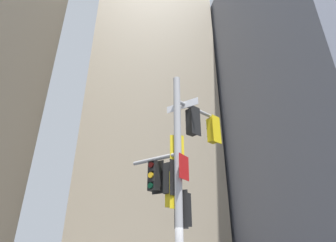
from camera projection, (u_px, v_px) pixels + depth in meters
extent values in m
cube|color=slate|center=(329.00, 82.00, 27.02)|extent=(17.99, 17.99, 34.28)
cube|color=tan|center=(147.00, 120.00, 37.51)|extent=(15.68, 15.68, 36.05)
cylinder|color=#B2B2B5|center=(178.00, 181.00, 8.28)|extent=(0.25, 0.25, 7.75)
cylinder|color=#B2B2B5|center=(197.00, 110.00, 10.17)|extent=(1.96, 1.26, 0.14)
cylinder|color=#B2B2B5|center=(155.00, 159.00, 9.18)|extent=(1.43, 1.54, 0.14)
cube|color=black|center=(196.00, 120.00, 9.59)|extent=(0.43, 0.27, 1.14)
cube|color=black|center=(192.00, 122.00, 9.72)|extent=(0.47, 0.47, 1.00)
cylinder|color=#360605|center=(188.00, 115.00, 10.00)|extent=(0.20, 0.15, 0.20)
cube|color=black|center=(188.00, 112.00, 10.05)|extent=(0.23, 0.18, 0.02)
cylinder|color=yellow|center=(188.00, 124.00, 9.85)|extent=(0.20, 0.15, 0.20)
cube|color=black|center=(188.00, 121.00, 9.91)|extent=(0.23, 0.18, 0.02)
cylinder|color=#06311C|center=(188.00, 132.00, 9.71)|extent=(0.20, 0.15, 0.20)
cube|color=black|center=(188.00, 129.00, 9.76)|extent=(0.23, 0.18, 0.02)
cube|color=yellow|center=(217.00, 129.00, 10.33)|extent=(0.43, 0.27, 1.14)
cube|color=yellow|center=(213.00, 130.00, 10.46)|extent=(0.47, 0.47, 1.00)
cylinder|color=#360605|center=(208.00, 124.00, 10.74)|extent=(0.20, 0.15, 0.20)
cube|color=black|center=(208.00, 121.00, 10.79)|extent=(0.23, 0.18, 0.02)
cylinder|color=yellow|center=(209.00, 132.00, 10.59)|extent=(0.20, 0.15, 0.20)
cube|color=black|center=(209.00, 129.00, 10.65)|extent=(0.23, 0.18, 0.02)
cylinder|color=#06311C|center=(209.00, 140.00, 10.45)|extent=(0.20, 0.15, 0.20)
cube|color=black|center=(209.00, 137.00, 10.50)|extent=(0.23, 0.18, 0.02)
cube|color=black|center=(158.00, 177.00, 9.07)|extent=(0.35, 0.37, 1.14)
cube|color=black|center=(154.00, 176.00, 8.93)|extent=(0.48, 0.48, 1.00)
cylinder|color=#360605|center=(151.00, 165.00, 8.93)|extent=(0.18, 0.19, 0.20)
cube|color=black|center=(151.00, 161.00, 8.98)|extent=(0.20, 0.21, 0.02)
cylinder|color=yellow|center=(151.00, 175.00, 8.78)|extent=(0.18, 0.19, 0.20)
cube|color=black|center=(151.00, 171.00, 8.83)|extent=(0.20, 0.21, 0.02)
cylinder|color=#06311C|center=(150.00, 185.00, 8.64)|extent=(0.18, 0.19, 0.20)
cube|color=black|center=(150.00, 182.00, 8.68)|extent=(0.20, 0.21, 0.02)
cube|color=black|center=(181.00, 209.00, 8.03)|extent=(0.36, 0.36, 1.14)
cube|color=black|center=(184.00, 210.00, 8.18)|extent=(0.48, 0.48, 1.00)
cylinder|color=#360605|center=(187.00, 199.00, 8.47)|extent=(0.18, 0.18, 0.20)
cube|color=black|center=(187.00, 195.00, 8.53)|extent=(0.21, 0.21, 0.02)
cylinder|color=yellow|center=(187.00, 210.00, 8.33)|extent=(0.18, 0.18, 0.20)
cube|color=black|center=(187.00, 206.00, 8.38)|extent=(0.21, 0.21, 0.02)
cylinder|color=#06311C|center=(188.00, 222.00, 8.18)|extent=(0.18, 0.18, 0.20)
cube|color=black|center=(188.00, 218.00, 8.23)|extent=(0.21, 0.21, 0.02)
cube|color=yellow|center=(177.00, 151.00, 8.84)|extent=(0.48, 0.06, 1.14)
cube|color=yellow|center=(176.00, 153.00, 9.01)|extent=(0.36, 0.36, 1.00)
cylinder|color=#360605|center=(175.00, 145.00, 9.34)|extent=(0.20, 0.07, 0.20)
cube|color=black|center=(175.00, 142.00, 9.39)|extent=(0.22, 0.09, 0.02)
cylinder|color=#3C2C06|center=(175.00, 155.00, 9.19)|extent=(0.20, 0.07, 0.20)
cube|color=black|center=(175.00, 151.00, 9.24)|extent=(0.22, 0.09, 0.02)
cylinder|color=#19C672|center=(175.00, 164.00, 9.04)|extent=(0.20, 0.07, 0.20)
cube|color=black|center=(175.00, 161.00, 9.10)|extent=(0.22, 0.09, 0.02)
cube|color=black|center=(175.00, 178.00, 8.41)|extent=(0.39, 0.32, 1.14)
cube|color=black|center=(170.00, 178.00, 8.53)|extent=(0.48, 0.48, 1.00)
cylinder|color=#360605|center=(166.00, 169.00, 8.79)|extent=(0.19, 0.17, 0.20)
cube|color=black|center=(166.00, 165.00, 8.84)|extent=(0.22, 0.19, 0.02)
cylinder|color=#3C2C06|center=(166.00, 179.00, 8.64)|extent=(0.19, 0.17, 0.20)
cube|color=black|center=(166.00, 176.00, 8.70)|extent=(0.22, 0.19, 0.02)
cylinder|color=#19C672|center=(166.00, 190.00, 8.50)|extent=(0.19, 0.17, 0.20)
cube|color=black|center=(166.00, 186.00, 8.55)|extent=(0.22, 0.19, 0.02)
cube|color=yellow|center=(176.00, 190.00, 8.27)|extent=(0.45, 0.22, 1.14)
cube|color=yellow|center=(172.00, 191.00, 8.41)|extent=(0.45, 0.45, 1.00)
cylinder|color=red|center=(169.00, 181.00, 8.71)|extent=(0.21, 0.14, 0.20)
cube|color=black|center=(169.00, 178.00, 8.76)|extent=(0.23, 0.16, 0.02)
cylinder|color=#3C2C06|center=(169.00, 192.00, 8.56)|extent=(0.21, 0.14, 0.20)
cube|color=black|center=(169.00, 188.00, 8.61)|extent=(0.23, 0.16, 0.02)
cylinder|color=#06311C|center=(169.00, 203.00, 8.41)|extent=(0.21, 0.14, 0.20)
cube|color=black|center=(169.00, 199.00, 8.47)|extent=(0.23, 0.16, 0.02)
cube|color=white|center=(182.00, 106.00, 9.75)|extent=(0.97, 0.98, 0.28)
cube|color=#19479E|center=(182.00, 106.00, 9.75)|extent=(0.94, 0.94, 0.24)
cube|color=red|center=(184.00, 167.00, 8.35)|extent=(0.44, 0.48, 0.80)
cube|color=white|center=(184.00, 167.00, 8.35)|extent=(0.41, 0.45, 0.76)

